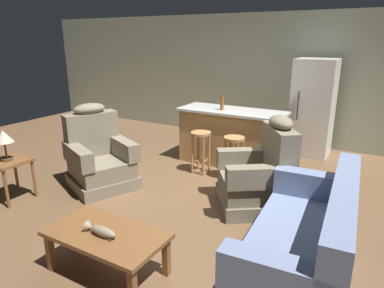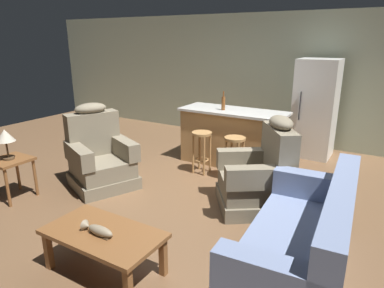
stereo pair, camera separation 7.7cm
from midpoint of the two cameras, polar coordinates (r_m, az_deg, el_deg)
ground_plane at (r=4.93m, az=0.43°, el=-7.95°), size 12.00×12.00×0.00m
back_wall at (r=7.37m, az=13.13°, el=10.56°), size 12.00×0.05×2.60m
coffee_table at (r=3.32m, az=-13.87°, el=-14.82°), size 1.10×0.60×0.42m
fish_figurine at (r=3.24m, az=-14.80°, el=-13.71°), size 0.34×0.10×0.10m
couch at (r=3.33m, az=18.69°, el=-15.62°), size 0.96×1.95×0.94m
recliner_near_lamp at (r=5.18m, az=-14.70°, el=-2.22°), size 1.11×1.11×1.20m
recliner_near_island at (r=4.44m, az=11.73°, el=-5.33°), size 1.17×1.17×1.20m
end_table at (r=5.17m, az=-27.61°, el=-3.25°), size 0.48×0.48×0.56m
table_lamp at (r=5.05m, az=-28.31°, el=1.03°), size 0.24×0.24×0.41m
kitchen_island at (r=5.89m, az=7.14°, el=1.13°), size 1.80×0.70×0.95m
bar_stool_left at (r=5.46m, az=2.03°, el=-0.11°), size 0.32×0.32×0.68m
bar_stool_right at (r=5.22m, az=7.52°, el=-1.07°), size 0.32×0.32×0.68m
refrigerator at (r=6.62m, az=20.16°, el=5.56°), size 0.70×0.69×1.76m
bottle_tall_green at (r=5.75m, az=5.63°, el=6.82°), size 0.06×0.06×0.31m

